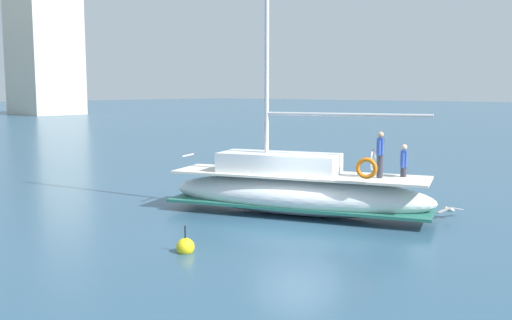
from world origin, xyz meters
TOP-DOWN VIEW (x-y plane):
  - ground_plane at (0.00, 0.00)m, footprint 400.00×400.00m
  - main_sailboat at (1.18, 0.96)m, footprint 5.56×9.84m
  - seagull at (4.18, -3.48)m, footprint 1.18×0.55m
  - mooring_buoy at (-4.73, 0.27)m, footprint 0.51×0.51m

SIDE VIEW (x-z plane):
  - ground_plane at x=0.00m, z-range 0.00..0.00m
  - mooring_buoy at x=-4.73m, z-range -0.27..0.58m
  - seagull at x=4.18m, z-range 0.21..0.39m
  - main_sailboat at x=1.18m, z-range -5.34..7.15m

